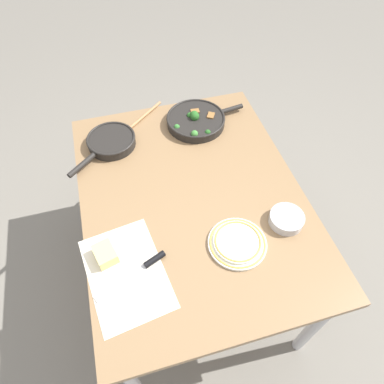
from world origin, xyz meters
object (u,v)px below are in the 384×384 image
at_px(skillet_broccoli, 196,120).
at_px(cheese_block, 105,254).
at_px(skillet_eggs, 111,141).
at_px(wooden_spoon, 129,128).
at_px(prep_bowl_steel, 286,219).
at_px(grater_knife, 141,269).
at_px(dinner_plate_stack, 237,243).

xyz_separation_m(skillet_broccoli, cheese_block, (-0.63, 0.53, -0.00)).
bearing_deg(skillet_eggs, wooden_spoon, -179.81).
height_order(skillet_broccoli, wooden_spoon, skillet_broccoli).
relative_size(wooden_spoon, cheese_block, 3.05).
relative_size(wooden_spoon, prep_bowl_steel, 2.40).
relative_size(grater_knife, prep_bowl_steel, 2.01).
xyz_separation_m(cheese_block, prep_bowl_steel, (-0.04, -0.71, -0.00)).
height_order(skillet_eggs, dinner_plate_stack, skillet_eggs).
relative_size(cheese_block, dinner_plate_stack, 0.48).
relative_size(skillet_eggs, dinner_plate_stack, 1.46).
distance_m(wooden_spoon, dinner_plate_stack, 0.81).
bearing_deg(wooden_spoon, skillet_broccoli, 131.52).
xyz_separation_m(grater_knife, prep_bowl_steel, (0.05, -0.60, 0.01)).
bearing_deg(skillet_broccoli, cheese_block, -138.89).
bearing_deg(wooden_spoon, skillet_eggs, 0.55).
height_order(grater_knife, dinner_plate_stack, dinner_plate_stack).
bearing_deg(dinner_plate_stack, cheese_block, 80.70).
bearing_deg(skillet_broccoli, wooden_spoon, 162.87).
distance_m(wooden_spoon, cheese_block, 0.70).
bearing_deg(prep_bowl_steel, wooden_spoon, 35.84).
xyz_separation_m(cheese_block, dinner_plate_stack, (-0.08, -0.49, -0.01)).
distance_m(skillet_broccoli, wooden_spoon, 0.34).
relative_size(skillet_broccoli, dinner_plate_stack, 1.81).
distance_m(skillet_broccoli, grater_knife, 0.82).
distance_m(wooden_spoon, grater_knife, 0.76).
xyz_separation_m(dinner_plate_stack, prep_bowl_steel, (0.04, -0.22, 0.01)).
distance_m(grater_knife, dinner_plate_stack, 0.37).
distance_m(skillet_broccoli, skillet_eggs, 0.44).
relative_size(dinner_plate_stack, prep_bowl_steel, 1.65).
bearing_deg(cheese_block, skillet_eggs, -9.31).
height_order(dinner_plate_stack, prep_bowl_steel, prep_bowl_steel).
bearing_deg(skillet_broccoli, grater_knife, -128.81).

